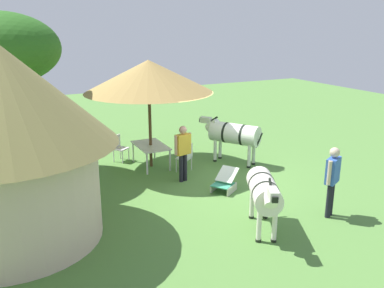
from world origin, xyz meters
name	(u,v)px	position (x,y,z in m)	size (l,w,h in m)	color
ground_plane	(216,179)	(0.00, 0.00, 0.00)	(36.00, 36.00, 0.00)	#53833B
thatched_hut	(5,134)	(-1.17, 5.71, 2.39)	(4.62, 4.62, 4.28)	beige
shade_umbrella	(149,76)	(2.02, 1.33, 2.99)	(4.09, 4.09, 3.50)	#4F361F
patio_dining_table	(151,147)	(2.02, 1.33, 0.66)	(1.52, 0.91, 0.74)	silver
patio_chair_east_end	(186,156)	(1.03, 0.51, 0.52)	(0.60, 0.61, 0.90)	silver
patio_chair_near_hut	(119,146)	(3.05, 2.11, 0.52)	(0.60, 0.60, 0.90)	white
guest_beside_umbrella	(183,148)	(0.32, 0.96, 1.03)	(0.32, 0.60, 1.71)	black
standing_watcher	(332,176)	(-3.42, -1.24, 1.07)	(0.42, 0.57, 1.77)	black
striped_lounge_chair	(224,182)	(-0.88, 0.23, 0.25)	(0.89, 0.97, 0.60)	#3A9D76
zebra_nearest_camera	(233,134)	(1.12, -1.29, 1.01)	(2.06, 1.51, 1.55)	silver
zebra_by_umbrella	(264,192)	(-3.29, 0.66, 0.96)	(1.98, 1.24, 1.50)	silver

